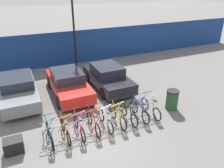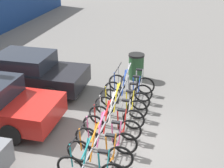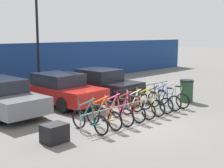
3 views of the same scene
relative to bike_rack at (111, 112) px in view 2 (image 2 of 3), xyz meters
The scene contains 12 objects.
ground_plane 1.09m from the bike_rack, 135.71° to the right, with size 120.00×120.00×0.00m, color #605E5B.
bike_rack is the anchor object (origin of this frame).
bicycle_orange 1.79m from the bike_rack, behind, with size 0.68×1.71×1.05m.
bicycle_pink 1.21m from the bike_rack, behind, with size 0.68×1.71×1.05m.
bicycle_red 0.58m from the bike_rack, 164.84° to the right, with size 0.68×1.71×1.05m.
bicycle_white 0.20m from the bike_rack, 79.93° to the right, with size 0.68×1.71×1.05m.
bicycle_yellow 0.67m from the bike_rack, 13.12° to the right, with size 0.68×1.71×1.05m.
bicycle_black 1.21m from the bike_rack, ahead, with size 0.68×1.71×1.05m.
bicycle_blue 1.80m from the bike_rack, ahead, with size 0.68×1.71×1.05m.
bicycle_silver 2.43m from the bike_rack, ahead, with size 0.68×1.71×1.05m.
car_black 4.04m from the bike_rack, 63.91° to the left, with size 1.91×4.26×1.40m.
trash_bin 3.73m from the bike_rack, ahead, with size 0.63×0.63×1.03m.
Camera 2 is at (-7.05, -1.27, 5.13)m, focal length 50.00 mm.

